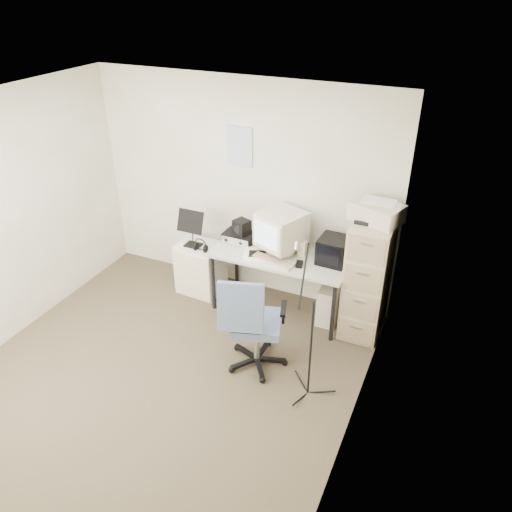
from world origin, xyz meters
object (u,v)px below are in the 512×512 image
at_px(desk, 281,282).
at_px(side_cart, 201,268).
at_px(office_chair, 257,321).
at_px(filing_cabinet, 368,278).

height_order(desk, side_cart, desk).
bearing_deg(desk, side_cart, -178.46).
bearing_deg(office_chair, filing_cabinet, 33.02).
relative_size(office_chair, side_cart, 1.66).
distance_m(filing_cabinet, side_cart, 2.00).
distance_m(office_chair, side_cart, 1.49).
xyz_separation_m(desk, office_chair, (0.13, -0.95, 0.16)).
xyz_separation_m(filing_cabinet, office_chair, (-0.82, -0.98, -0.13)).
xyz_separation_m(filing_cabinet, side_cart, (-1.97, -0.06, -0.34)).
bearing_deg(filing_cabinet, office_chair, -129.86).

